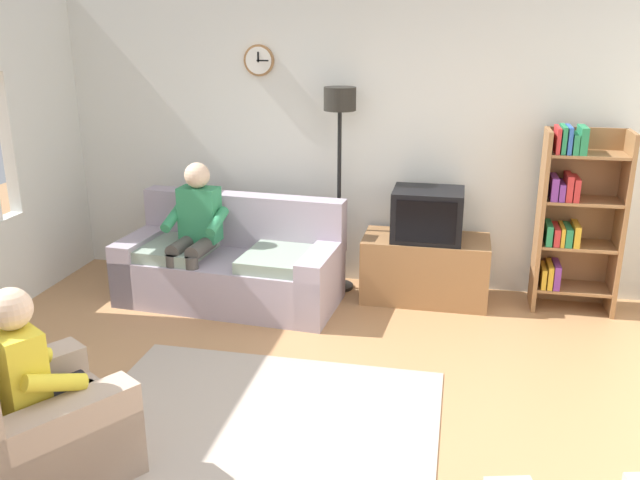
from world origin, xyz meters
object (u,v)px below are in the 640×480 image
couch (232,266)px  armchair_near_window (29,433)px  tv (428,214)px  person_on_couch (195,227)px  tv_stand (425,268)px  person_in_left_armchair (37,375)px  bookshelf (573,215)px  floor_lamp (340,134)px

couch → armchair_near_window: size_ratio=1.67×
tv → person_on_couch: person_on_couch is taller
armchair_near_window → person_on_couch: size_ratio=0.95×
tv_stand → person_in_left_armchair: bearing=-122.7°
couch → bookshelf: 2.97m
tv_stand → person_on_couch: bearing=-166.2°
bookshelf → person_in_left_armchair: 4.29m
tv → armchair_near_window: tv is taller
floor_lamp → armchair_near_window: (-1.12, -3.09, -1.16)m
couch → armchair_near_window: same height
person_in_left_armchair → tv: bearing=57.1°
bookshelf → person_on_couch: (-3.17, -0.55, -0.13)m
tv → floor_lamp: 1.04m
person_on_couch → person_in_left_armchair: 2.43m
couch → bookshelf: bookshelf is taller
tv → person_in_left_armchair: size_ratio=0.54×
tv → person_in_left_armchair: 3.45m
couch → armchair_near_window: bearing=-95.3°
tv → bookshelf: bearing=4.5°
person_in_left_armchair → bookshelf: bearing=44.1°
floor_lamp → couch: bearing=-151.8°
armchair_near_window → person_on_couch: (-0.04, 2.51, 0.41)m
tv_stand → tv: size_ratio=1.83×
person_on_couch → person_in_left_armchair: size_ratio=1.11×
couch → person_on_couch: 0.49m
bookshelf → armchair_near_window: 4.41m
tv → person_on_couch: 2.01m
tv_stand → tv: bearing=-90.0°
couch → tv_stand: 1.72m
tv → armchair_near_window: bearing=-122.9°
tv → couch: bearing=-168.3°
tv_stand → person_on_couch: 2.06m
bookshelf → floor_lamp: bearing=179.2°
tv_stand → bookshelf: bookshelf is taller
floor_lamp → person_on_couch: size_ratio=1.49×
tv_stand → person_in_left_armchair: 3.48m
couch → floor_lamp: (0.88, 0.47, 1.14)m
bookshelf → couch: bearing=-171.3°
tv → bookshelf: size_ratio=0.38×
couch → person_on_couch: bearing=-158.6°
bookshelf → person_on_couch: size_ratio=1.28×
floor_lamp → person_in_left_armchair: 3.31m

